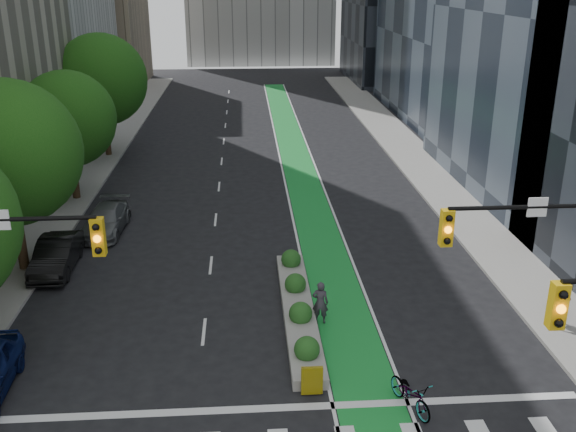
{
  "coord_description": "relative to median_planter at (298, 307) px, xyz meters",
  "views": [
    {
      "loc": [
        -0.76,
        -15.5,
        12.73
      ],
      "look_at": [
        1.02,
        10.35,
        3.0
      ],
      "focal_mm": 40.0,
      "sensor_mm": 36.0,
      "label": 1
    }
  ],
  "objects": [
    {
      "name": "parked_car_left_far",
      "position": [
        -9.37,
        9.56,
        0.31
      ],
      "size": [
        2.15,
        4.8,
        1.36
      ],
      "primitive_type": "imported",
      "rotation": [
        0.0,
        0.0,
        -0.05
      ],
      "color": "#545759",
      "rests_on": "ground"
    },
    {
      "name": "tree_mid",
      "position": [
        -12.2,
        4.96,
        5.2
      ],
      "size": [
        6.4,
        6.4,
        8.78
      ],
      "color": "black",
      "rests_on": "ground"
    },
    {
      "name": "tree_midfar",
      "position": [
        -12.2,
        14.96,
        4.57
      ],
      "size": [
        5.6,
        5.6,
        7.76
      ],
      "color": "black",
      "rests_on": "ground"
    },
    {
      "name": "median_planter",
      "position": [
        0.0,
        0.0,
        0.0
      ],
      "size": [
        1.2,
        10.26,
        1.1
      ],
      "color": "gray",
      "rests_on": "ground"
    },
    {
      "name": "sidewalk_right",
      "position": [
        10.6,
        17.96,
        -0.3
      ],
      "size": [
        3.6,
        90.0,
        0.15
      ],
      "primitive_type": "cube",
      "color": "gray",
      "rests_on": "ground"
    },
    {
      "name": "pedestrian_far",
      "position": [
        9.93,
        -1.4,
        0.65
      ],
      "size": [
        1.07,
        0.58,
        1.74
      ],
      "primitive_type": "imported",
      "rotation": [
        0.0,
        0.0,
        3.3
      ],
      "color": "gray",
      "rests_on": "sidewalk_right"
    },
    {
      "name": "bicycle",
      "position": [
        3.0,
        -6.11,
        0.18
      ],
      "size": [
        1.42,
        2.22,
        1.1
      ],
      "primitive_type": "imported",
      "rotation": [
        0.0,
        0.0,
        0.36
      ],
      "color": "gray",
      "rests_on": "ground"
    },
    {
      "name": "bike_lane_paint",
      "position": [
        1.8,
        22.96,
        -0.37
      ],
      "size": [
        2.2,
        70.0,
        0.01
      ],
      "primitive_type": "cube",
      "color": "#198E34",
      "rests_on": "ground"
    },
    {
      "name": "sidewalk_left",
      "position": [
        -13.0,
        17.96,
        -0.3
      ],
      "size": [
        3.6,
        90.0,
        0.15
      ],
      "primitive_type": "cube",
      "color": "gray",
      "rests_on": "ground"
    },
    {
      "name": "tree_far",
      "position": [
        -12.2,
        24.96,
        5.32
      ],
      "size": [
        6.6,
        6.6,
        9.0
      ],
      "color": "black",
      "rests_on": "ground"
    },
    {
      "name": "parked_car_left_mid",
      "position": [
        -10.7,
        4.94,
        0.38
      ],
      "size": [
        1.69,
        4.59,
        1.5
      ],
      "primitive_type": "imported",
      "rotation": [
        0.0,
        0.0,
        0.02
      ],
      "color": "black",
      "rests_on": "ground"
    },
    {
      "name": "cyclist",
      "position": [
        0.8,
        -0.63,
        0.5
      ],
      "size": [
        0.72,
        0.56,
        1.75
      ],
      "primitive_type": "imported",
      "rotation": [
        0.0,
        0.0,
        2.9
      ],
      "color": "#36303A",
      "rests_on": "ground"
    }
  ]
}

